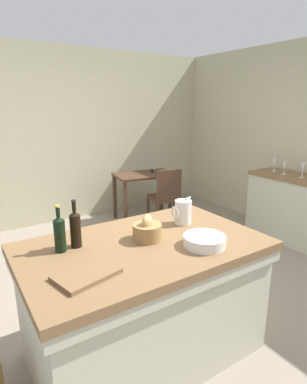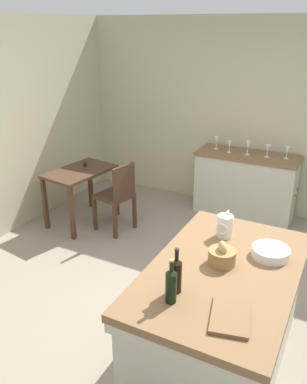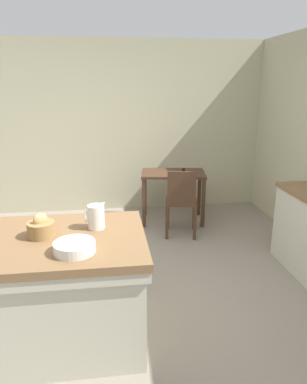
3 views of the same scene
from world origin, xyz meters
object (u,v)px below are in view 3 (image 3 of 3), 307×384
object	(u,v)px
writing_desk	(173,180)
pitcher	(95,216)
island_table	(39,287)
wooden_chair	(181,200)
wash_bowl	(74,247)
bread_basket	(41,228)

from	to	relation	value
writing_desk	pitcher	world-z (taller)	pitcher
island_table	wooden_chair	world-z (taller)	wooden_chair
wash_bowl	bread_basket	distance (m)	0.39
pitcher	wash_bowl	distance (m)	0.43
wash_bowl	bread_basket	size ratio (longest dim) A/B	1.40
pitcher	wash_bowl	bearing A→B (deg)	-108.25
wooden_chair	pitcher	bearing A→B (deg)	-121.62
wooden_chair	wash_bowl	bearing A→B (deg)	-119.30
pitcher	bread_basket	xyz separation A→B (m)	(-0.39, -0.11, -0.03)
wooden_chair	wash_bowl	world-z (taller)	wash_bowl
wooden_chair	bread_basket	distance (m)	2.36
pitcher	writing_desk	bearing A→B (deg)	65.25
pitcher	wash_bowl	size ratio (longest dim) A/B	0.82
island_table	wooden_chair	xyz separation A→B (m)	(1.50, 1.85, 0.03)
writing_desk	wash_bowl	xyz separation A→B (m)	(-1.18, -2.67, 0.29)
bread_basket	wooden_chair	bearing A→B (deg)	51.49
bread_basket	writing_desk	bearing A→B (deg)	58.80
wooden_chair	pitcher	world-z (taller)	pitcher
island_table	wooden_chair	bearing A→B (deg)	51.12
island_table	wash_bowl	bearing A→B (deg)	-39.64
island_table	pitcher	xyz separation A→B (m)	(0.44, 0.15, 0.50)
island_table	bread_basket	xyz separation A→B (m)	(0.05, 0.04, 0.47)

